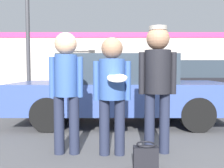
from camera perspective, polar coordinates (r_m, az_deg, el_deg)
ground_plane at (r=3.68m, az=3.48°, el=-16.31°), size 56.00×56.00×0.00m
storefront_building at (r=14.48m, az=0.85°, el=5.28°), size 24.00×0.22×3.32m
person_left at (r=3.66m, az=-10.44°, el=0.45°), size 0.49×0.32×1.77m
person_middle_with_frisbee at (r=3.55m, az=0.01°, el=-0.26°), size 0.54×0.58×1.69m
person_right at (r=3.69m, az=10.35°, el=1.88°), size 0.55×0.38×1.86m
parked_car_near at (r=5.75m, az=1.81°, el=-1.12°), size 4.75×1.93×1.55m
parked_car_far at (r=10.02m, az=20.39°, el=0.58°), size 4.73×1.92×1.54m
shrub at (r=14.04m, az=13.10°, el=0.88°), size 1.24×1.24×1.24m
handbag at (r=3.22m, az=7.70°, el=-16.25°), size 0.30×0.23×0.33m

